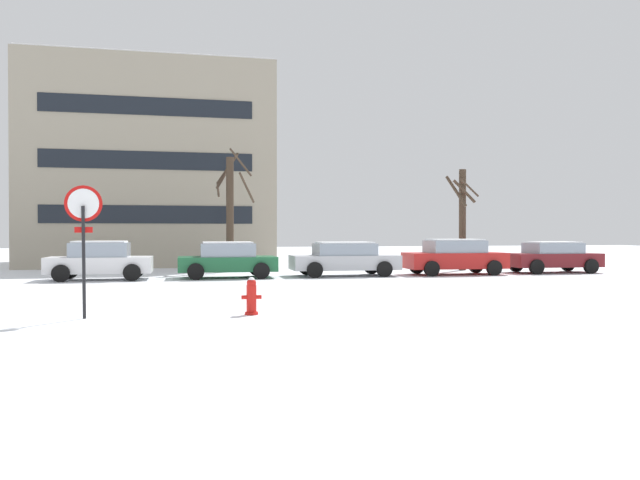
% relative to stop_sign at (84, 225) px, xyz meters
% --- Properties ---
extents(ground_plane, '(120.00, 120.00, 0.00)m').
position_rel_stop_sign_xyz_m(ground_plane, '(0.64, 1.71, -1.97)').
color(ground_plane, white).
extents(road_surface, '(80.00, 9.75, 0.00)m').
position_rel_stop_sign_xyz_m(road_surface, '(0.64, 5.59, -1.97)').
color(road_surface, silver).
rests_on(road_surface, ground).
extents(stop_sign, '(0.76, 0.21, 2.80)m').
position_rel_stop_sign_xyz_m(stop_sign, '(0.00, 0.00, 0.00)').
color(stop_sign, black).
rests_on(stop_sign, ground).
extents(fire_hydrant, '(0.44, 0.30, 0.83)m').
position_rel_stop_sign_xyz_m(fire_hydrant, '(3.51, -0.04, -1.55)').
color(fire_hydrant, red).
rests_on(fire_hydrant, ground).
extents(parked_car_white, '(3.86, 2.05, 1.48)m').
position_rel_stop_sign_xyz_m(parked_car_white, '(-0.95, 11.39, -1.22)').
color(parked_car_white, white).
rests_on(parked_car_white, ground).
extents(parked_car_green, '(3.87, 2.13, 1.43)m').
position_rel_stop_sign_xyz_m(parked_car_green, '(3.86, 11.42, -1.24)').
color(parked_car_green, '#1E6038').
rests_on(parked_car_green, ground).
extents(parked_car_silver, '(4.44, 2.19, 1.41)m').
position_rel_stop_sign_xyz_m(parked_car_silver, '(8.67, 11.49, -1.25)').
color(parked_car_silver, silver).
rests_on(parked_car_silver, ground).
extents(parked_car_red, '(4.28, 2.04, 1.52)m').
position_rel_stop_sign_xyz_m(parked_car_red, '(13.48, 11.27, -1.20)').
color(parked_car_red, red).
rests_on(parked_car_red, ground).
extents(parked_car_maroon, '(4.05, 2.05, 1.39)m').
position_rel_stop_sign_xyz_m(parked_car_maroon, '(18.29, 11.48, -1.25)').
color(parked_car_maroon, maroon).
rests_on(parked_car_maroon, ground).
extents(tree_far_right, '(1.84, 1.82, 5.52)m').
position_rel_stop_sign_xyz_m(tree_far_right, '(4.27, 15.21, 0.86)').
color(tree_far_right, '#423326').
rests_on(tree_far_right, ground).
extents(tree_far_left, '(1.48, 1.08, 4.79)m').
position_rel_stop_sign_xyz_m(tree_far_left, '(15.11, 14.02, 0.59)').
color(tree_far_left, '#423326').
rests_on(tree_far_left, ground).
extents(building_far_left, '(12.90, 11.15, 10.87)m').
position_rel_stop_sign_xyz_m(building_far_left, '(0.53, 24.43, 3.46)').
color(building_far_left, '#9E937F').
rests_on(building_far_left, ground).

